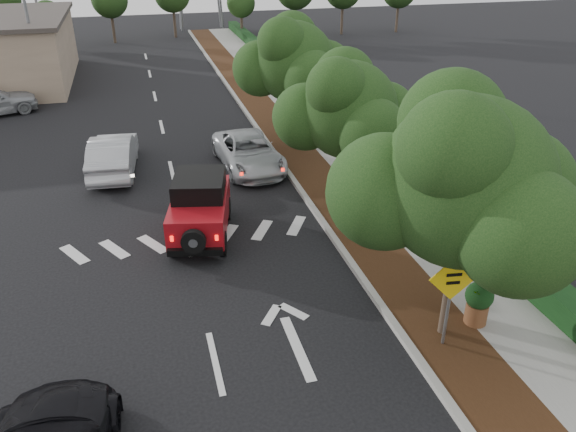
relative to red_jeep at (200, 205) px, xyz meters
name	(u,v)px	position (x,y,z in m)	size (l,w,h in m)	color
ground	(215,362)	(-0.54, -6.34, -1.02)	(120.00, 120.00, 0.00)	black
curb	(278,159)	(4.06, 5.66, -0.95)	(0.20, 70.00, 0.15)	#9E9B93
planting_strip	(300,157)	(5.06, 5.66, -0.96)	(1.80, 70.00, 0.12)	black
sidewalk	(341,153)	(6.96, 5.66, -0.96)	(2.00, 70.00, 0.12)	gray
hedge	(370,143)	(8.36, 5.66, -0.62)	(0.80, 70.00, 0.80)	black
transmission_tower	(202,29)	(5.46, 41.66, -1.02)	(7.00, 4.00, 28.00)	slate
street_tree_near	(441,335)	(5.06, -6.84, -1.02)	(3.80, 3.80, 5.92)	black
street_tree_mid	(344,213)	(5.06, 0.16, -1.02)	(3.20, 3.20, 5.32)	black
street_tree_far	(294,150)	(5.06, 6.66, -1.02)	(3.40, 3.40, 5.62)	black
light_pole_a	(43,95)	(-7.04, 19.66, -1.02)	(2.00, 0.22, 9.00)	slate
light_pole_b	(47,57)	(-8.04, 31.66, -1.02)	(2.00, 0.22, 9.00)	slate
red_jeep	(200,205)	(0.00, 0.00, 0.00)	(2.48, 4.11, 2.01)	black
silver_suv_ahead	(249,152)	(2.66, 5.19, -0.34)	(2.27, 4.92, 1.37)	#ACB0B4
silver_sedan_oncoming	(113,154)	(-2.80, 6.19, -0.24)	(1.66, 4.75, 1.56)	#B1B3B9
speed_hump_sign	(451,289)	(4.86, -7.27, 0.68)	(1.15, 0.18, 2.46)	slate
terracotta_planter	(479,299)	(6.06, -6.73, -0.19)	(0.71, 0.71, 1.23)	brown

